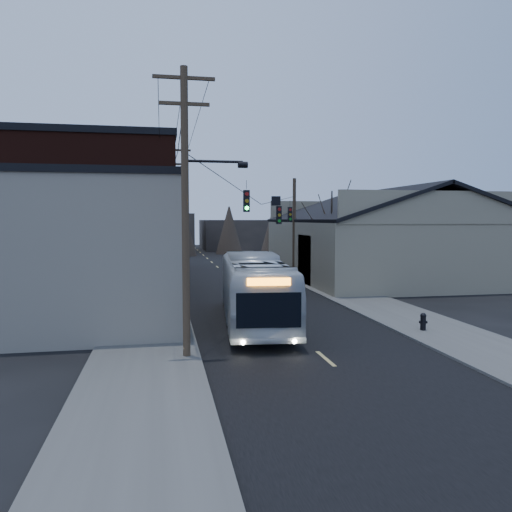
{
  "coord_description": "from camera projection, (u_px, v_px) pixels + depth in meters",
  "views": [
    {
      "loc": [
        -5.86,
        -15.15,
        5.11
      ],
      "look_at": [
        -0.5,
        13.04,
        3.0
      ],
      "focal_mm": 35.0,
      "sensor_mm": 36.0,
      "label": 1
    }
  ],
  "objects": [
    {
      "name": "ground",
      "position": [
        345.0,
        376.0,
        16.31
      ],
      "size": [
        160.0,
        160.0,
        0.0
      ],
      "primitive_type": "plane",
      "color": "black",
      "rests_on": "ground"
    },
    {
      "name": "road_surface",
      "position": [
        227.0,
        275.0,
        45.7
      ],
      "size": [
        9.0,
        110.0,
        0.02
      ],
      "primitive_type": "cube",
      "color": "black",
      "rests_on": "ground"
    },
    {
      "name": "sidewalk_left",
      "position": [
        155.0,
        276.0,
        44.49
      ],
      "size": [
        4.0,
        110.0,
        0.12
      ],
      "primitive_type": "cube",
      "color": "#474744",
      "rests_on": "ground"
    },
    {
      "name": "sidewalk_right",
      "position": [
        295.0,
        273.0,
        46.91
      ],
      "size": [
        4.0,
        110.0,
        0.12
      ],
      "primitive_type": "cube",
      "color": "#474744",
      "rests_on": "ground"
    },
    {
      "name": "building_clapboard",
      "position": [
        93.0,
        254.0,
        23.19
      ],
      "size": [
        8.0,
        8.0,
        7.0
      ],
      "primitive_type": "cube",
      "color": "slate",
      "rests_on": "ground"
    },
    {
      "name": "building_brick",
      "position": [
        99.0,
        221.0,
        33.67
      ],
      "size": [
        10.0,
        12.0,
        10.0
      ],
      "primitive_type": "cube",
      "color": "black",
      "rests_on": "ground"
    },
    {
      "name": "building_left_far",
      "position": [
        124.0,
        236.0,
        49.55
      ],
      "size": [
        9.0,
        14.0,
        7.0
      ],
      "primitive_type": "cube",
      "color": "#302A26",
      "rests_on": "ground"
    },
    {
      "name": "warehouse",
      "position": [
        384.0,
        247.0,
        43.02
      ],
      "size": [
        16.16,
        20.6,
        7.73
      ],
      "color": "#7C705A",
      "rests_on": "ground"
    },
    {
      "name": "building_far_left",
      "position": [
        160.0,
        233.0,
        78.66
      ],
      "size": [
        10.0,
        12.0,
        6.0
      ],
      "primitive_type": "cube",
      "color": "#302A26",
      "rests_on": "ground"
    },
    {
      "name": "building_far_right",
      "position": [
        237.0,
        234.0,
        86.01
      ],
      "size": [
        12.0,
        14.0,
        5.0
      ],
      "primitive_type": "cube",
      "color": "#302A26",
      "rests_on": "ground"
    },
    {
      "name": "bare_tree",
      "position": [
        331.0,
        240.0,
        36.85
      ],
      "size": [
        0.4,
        0.4,
        7.2
      ],
      "primitive_type": "cone",
      "color": "black",
      "rests_on": "ground"
    },
    {
      "name": "utility_lines",
      "position": [
        197.0,
        221.0,
        39.02
      ],
      "size": [
        11.24,
        45.28,
        10.5
      ],
      "color": "#382B1E",
      "rests_on": "ground"
    },
    {
      "name": "bus",
      "position": [
        255.0,
        289.0,
        24.47
      ],
      "size": [
        3.97,
        12.3,
        3.37
      ],
      "primitive_type": "imported",
      "rotation": [
        0.0,
        0.0,
        3.05
      ],
      "color": "#B7BEC4",
      "rests_on": "ground"
    },
    {
      "name": "parked_car",
      "position": [
        179.0,
        268.0,
        45.73
      ],
      "size": [
        1.9,
        4.37,
        1.4
      ],
      "primitive_type": "imported",
      "rotation": [
        0.0,
        0.0,
        -0.1
      ],
      "color": "#A7A9AE",
      "rests_on": "ground"
    },
    {
      "name": "fire_hydrant",
      "position": [
        423.0,
        321.0,
        22.49
      ],
      "size": [
        0.38,
        0.27,
        0.79
      ],
      "rotation": [
        0.0,
        0.0,
        -0.35
      ],
      "color": "black",
      "rests_on": "sidewalk_right"
    }
  ]
}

